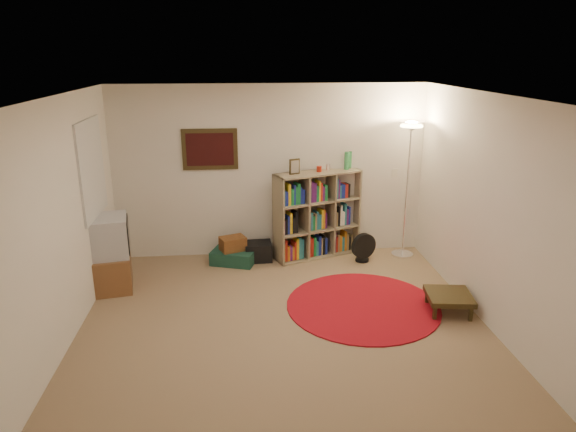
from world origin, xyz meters
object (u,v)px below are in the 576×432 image
object	(u,v)px
tv_stand	(111,254)
suitcase	(234,257)
bookshelf	(316,216)
floor_fan	(363,248)
side_table	(449,297)
floor_lamp	(410,145)

from	to	relation	value
tv_stand	suitcase	bearing A→B (deg)	12.17
bookshelf	floor_fan	bearing A→B (deg)	-45.31
tv_stand	suitcase	size ratio (longest dim) A/B	1.37
floor_fan	tv_stand	distance (m)	3.45
floor_fan	side_table	xyz separation A→B (m)	(0.63, -1.59, -0.02)
bookshelf	floor_lamp	xyz separation A→B (m)	(1.30, -0.13, 1.04)
suitcase	tv_stand	bearing A→B (deg)	-138.81
bookshelf	suitcase	world-z (taller)	bookshelf
floor_lamp	side_table	bearing A→B (deg)	-90.36
floor_fan	suitcase	xyz separation A→B (m)	(-1.87, 0.12, -0.12)
bookshelf	floor_lamp	size ratio (longest dim) A/B	0.77
bookshelf	tv_stand	world-z (taller)	bookshelf
side_table	bookshelf	bearing A→B (deg)	124.18
floor_lamp	floor_fan	size ratio (longest dim) A/B	4.66
tv_stand	suitcase	xyz separation A→B (m)	(1.53, 0.65, -0.36)
bookshelf	side_table	distance (m)	2.34
floor_lamp	suitcase	bearing A→B (deg)	-178.72
bookshelf	tv_stand	distance (m)	2.88
bookshelf	tv_stand	xyz separation A→B (m)	(-2.75, -0.83, -0.16)
suitcase	side_table	xyz separation A→B (m)	(2.50, -1.71, 0.10)
tv_stand	side_table	world-z (taller)	tv_stand
tv_stand	floor_lamp	bearing A→B (deg)	-0.84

